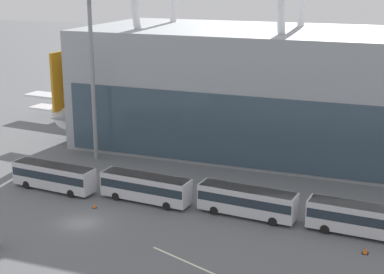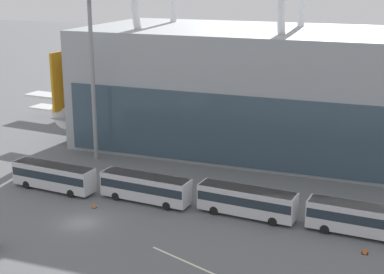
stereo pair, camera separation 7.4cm
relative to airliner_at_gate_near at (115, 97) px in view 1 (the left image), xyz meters
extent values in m
plane|color=slate|center=(16.73, -39.51, -4.89)|extent=(440.00, 440.00, 0.00)
torus|color=white|center=(9.79, -3.35, 16.60)|extent=(1.10, 16.40, 16.40)
torus|color=white|center=(31.58, -3.35, 16.60)|extent=(1.10, 16.40, 16.40)
cylinder|color=white|center=(0.10, 1.00, 0.01)|extent=(8.00, 30.75, 4.98)
sphere|color=white|center=(1.62, 16.13, 0.01)|extent=(4.88, 4.88, 4.88)
cone|color=white|center=(-1.42, -14.12, 0.01)|extent=(5.38, 7.11, 4.73)
cube|color=white|center=(-0.08, -0.84, -0.86)|extent=(37.38, 7.60, 0.35)
cylinder|color=gray|center=(-10.44, 0.20, -2.26)|extent=(2.61, 3.56, 2.29)
cylinder|color=gray|center=(10.27, -1.88, -2.26)|extent=(2.61, 3.56, 2.29)
cube|color=orange|center=(-1.35, -13.38, 5.27)|extent=(1.03, 6.33, 9.03)
cube|color=white|center=(-1.35, -13.38, 0.51)|extent=(13.20, 4.48, 0.28)
cylinder|color=gray|center=(1.12, 11.15, -2.42)|extent=(0.36, 0.36, 3.85)
cylinder|color=black|center=(1.12, 11.15, -4.34)|extent=(0.56, 1.14, 1.10)
cylinder|color=gray|center=(-3.30, -0.52, -2.42)|extent=(0.36, 0.36, 3.85)
cylinder|color=black|center=(-3.30, -0.52, -4.34)|extent=(0.56, 1.14, 1.10)
cylinder|color=gray|center=(3.14, -1.16, -2.42)|extent=(0.36, 0.36, 3.85)
cylinder|color=black|center=(3.14, -1.16, -4.34)|extent=(0.56, 1.14, 1.10)
cube|color=silver|center=(8.31, -31.94, -3.07)|extent=(11.31, 3.56, 2.90)
cube|color=#232D38|center=(8.31, -31.94, -2.78)|extent=(11.09, 3.57, 1.02)
cube|color=silver|center=(8.31, -31.94, -1.67)|extent=(10.97, 3.45, 0.12)
cylinder|color=black|center=(11.85, -31.07, -4.39)|extent=(1.02, 0.39, 1.00)
cylinder|color=black|center=(11.64, -33.43, -4.39)|extent=(1.02, 0.39, 1.00)
cylinder|color=black|center=(4.98, -30.45, -4.39)|extent=(1.02, 0.39, 1.00)
cylinder|color=black|center=(4.77, -32.81, -4.39)|extent=(1.02, 0.39, 1.00)
cube|color=silver|center=(20.69, -31.40, -3.07)|extent=(11.30, 3.47, 2.90)
cube|color=#232D38|center=(20.69, -31.40, -2.78)|extent=(11.08, 3.49, 1.02)
cube|color=silver|center=(20.69, -31.40, -1.67)|extent=(10.96, 3.37, 0.12)
cylinder|color=black|center=(24.22, -30.51, -4.39)|extent=(1.02, 0.38, 1.00)
cylinder|color=black|center=(24.03, -32.86, -4.39)|extent=(1.02, 0.38, 1.00)
cylinder|color=black|center=(17.35, -29.94, -4.39)|extent=(1.02, 0.38, 1.00)
cylinder|color=black|center=(17.16, -32.30, -4.39)|extent=(1.02, 0.38, 1.00)
cube|color=silver|center=(33.07, -31.28, -3.07)|extent=(11.30, 3.52, 2.90)
cube|color=#232D38|center=(33.07, -31.28, -2.78)|extent=(11.08, 3.53, 1.02)
cube|color=silver|center=(33.07, -31.28, -1.67)|extent=(10.96, 3.41, 0.12)
cylinder|color=black|center=(36.60, -30.40, -4.39)|extent=(1.02, 0.39, 1.00)
cylinder|color=black|center=(36.40, -32.76, -4.39)|extent=(1.02, 0.39, 1.00)
cylinder|color=black|center=(29.73, -29.81, -4.39)|extent=(1.02, 0.39, 1.00)
cylinder|color=black|center=(29.53, -32.16, -4.39)|extent=(1.02, 0.39, 1.00)
cube|color=silver|center=(45.45, -31.78, -3.07)|extent=(11.27, 3.30, 2.90)
cube|color=#232D38|center=(45.45, -31.78, -2.78)|extent=(11.05, 3.31, 1.02)
cube|color=silver|center=(45.45, -31.78, -1.67)|extent=(10.93, 3.20, 0.12)
cylinder|color=black|center=(42.08, -30.37, -4.39)|extent=(1.02, 0.37, 1.00)
cylinder|color=black|center=(41.93, -32.73, -4.39)|extent=(1.02, 0.37, 1.00)
cylinder|color=gray|center=(6.76, -18.82, 6.69)|extent=(0.59, 0.59, 23.17)
cube|color=silver|center=(31.77, -44.09, -4.89)|extent=(10.61, 4.41, 0.01)
cube|color=black|center=(15.94, -35.29, -4.88)|extent=(0.47, 0.47, 0.02)
cone|color=#EA5914|center=(15.94, -35.29, -4.59)|extent=(0.35, 0.35, 0.55)
cube|color=black|center=(46.30, -35.89, -4.88)|extent=(0.63, 0.63, 0.02)
cone|color=#EA5914|center=(46.30, -35.89, -4.55)|extent=(0.47, 0.47, 0.65)
camera|label=1|loc=(49.05, -90.32, 21.63)|focal=55.00mm
camera|label=2|loc=(49.12, -90.29, 21.63)|focal=55.00mm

